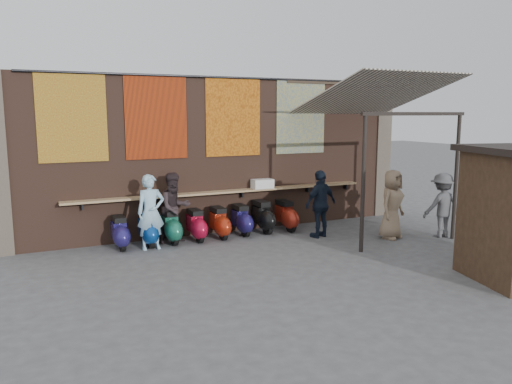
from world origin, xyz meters
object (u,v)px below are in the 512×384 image
Objects in this scene: scooter_stool_7 at (286,216)px; diner_left at (151,212)px; scooter_stool_2 at (171,227)px; shopper_tan at (392,204)px; scooter_stool_6 at (263,217)px; scooter_stool_4 at (219,223)px; shopper_grey at (442,205)px; scooter_stool_0 at (120,233)px; shopper_navy at (321,204)px; diner_right at (175,208)px; scooter_stool_3 at (196,225)px; shelf_box at (262,184)px; scooter_stool_5 at (241,220)px; scooter_stool_1 at (148,230)px.

diner_left is (-3.69, -0.31, 0.47)m from scooter_stool_7.
shopper_tan is (5.09, -1.90, 0.46)m from scooter_stool_2.
shopper_tan is at bearing -36.48° from scooter_stool_6.
scooter_stool_7 is (3.14, -0.01, -0.00)m from scooter_stool_2.
shopper_grey reaches higher than scooter_stool_4.
scooter_stool_0 is 7.90m from shopper_grey.
scooter_stool_0 is at bearing -25.71° from shopper_navy.
shopper_navy is at bearing -67.70° from scooter_stool_7.
scooter_stool_2 is (1.21, 0.00, 0.02)m from scooter_stool_0.
diner_left reaches higher than diner_right.
scooter_stool_3 is (1.83, -0.04, 0.01)m from scooter_stool_0.
shelf_box reaches higher than scooter_stool_6.
scooter_stool_2 is 0.47m from diner_right.
scooter_stool_0 is 0.95× the size of scooter_stool_2.
shopper_tan is (-1.24, 0.43, 0.05)m from shopper_grey.
diner_left is at bearing -171.16° from scooter_stool_4.
diner_left is (-3.14, -0.62, -0.38)m from shelf_box.
scooter_stool_4 is at bearing -1.04° from scooter_stool_0.
shopper_navy is 1.76m from shopper_tan.
scooter_stool_0 is 0.99× the size of scooter_stool_3.
scooter_stool_0 is 6.59m from shopper_tan.
shelf_box is 2.18m from scooter_stool_3.
scooter_stool_0 is at bearing -12.58° from shopper_grey.
diner_right reaches higher than shopper_grey.
scooter_stool_6 is 0.54× the size of shopper_grey.
scooter_stool_2 reaches higher than scooter_stool_4.
shelf_box is at bearing -6.87° from diner_right.
scooter_stool_3 is 1.24m from scooter_stool_5.
scooter_stool_2 is at bearing 177.78° from scooter_stool_4.
scooter_stool_5 is at bearing 0.64° from scooter_stool_0.
diner_left is 1.00× the size of shopper_tan.
scooter_stool_3 is at bearing -176.55° from scooter_stool_5.
scooter_stool_5 is at bearing 177.98° from scooter_stool_7.
diner_right reaches higher than scooter_stool_2.
scooter_stool_3 reaches higher than scooter_stool_0.
scooter_stool_6 is (0.61, 0.00, 0.03)m from scooter_stool_5.
scooter_stool_7 is at bearing 113.08° from shopper_tan.
shopper_navy is at bearing -54.11° from shelf_box.
shopper_navy is at bearing -20.41° from shopper_grey.
scooter_stool_1 is at bearing -178.86° from scooter_stool_5.
shopper_tan reaches higher than shopper_navy.
diner_left is (0.01, -0.31, 0.48)m from scooter_stool_1.
scooter_stool_0 is 0.95× the size of scooter_stool_7.
scooter_stool_7 reaches higher than scooter_stool_5.
scooter_stool_2 is 0.48× the size of diner_left.
scooter_stool_4 is (0.60, -0.00, 0.01)m from scooter_stool_3.
scooter_stool_3 is at bearing -1.27° from scooter_stool_0.
scooter_stool_4 is 5.61m from shopper_grey.
scooter_stool_2 is at bearing -179.26° from scooter_stool_6.
scooter_stool_2 is at bearing -173.47° from shelf_box.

